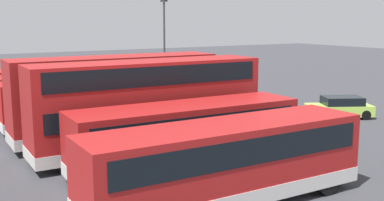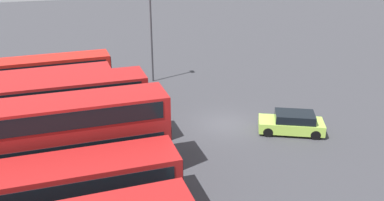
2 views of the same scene
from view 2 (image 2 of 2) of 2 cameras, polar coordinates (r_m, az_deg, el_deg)
name	(u,v)px [view 2 (image 2 of 2)]	position (r m, az deg, el deg)	size (l,w,h in m)	color
ground_plane	(226,124)	(27.87, 4.83, -3.42)	(140.00, 140.00, 0.00)	#38383D
bus_single_deck_second	(66,190)	(18.94, -17.63, -12.09)	(2.87, 10.28, 2.95)	#A51919
bus_double_decker_third	(58,140)	(21.54, -18.72, -5.34)	(2.87, 11.51, 4.55)	#A51919
bus_double_decker_fourth	(51,115)	(24.64, -19.55, -1.96)	(2.84, 11.31, 4.55)	#A51919
bus_single_deck_fifth	(47,105)	(28.52, -20.06, -0.59)	(2.78, 10.38, 2.95)	#B71411
bus_single_deck_sixth	(43,89)	(31.71, -20.64, 1.56)	(2.62, 10.26, 2.95)	#A51919
bus_single_deck_seventh	(48,73)	(35.44, -19.93, 3.72)	(2.67, 10.27, 2.95)	red
car_hatchback_silver	(292,123)	(27.14, 14.13, -3.15)	(3.52, 4.57, 1.43)	#A5D14C
lamp_post_tall	(151,29)	(35.27, -5.88, 10.11)	(0.70, 0.30, 8.13)	#38383D
waste_bin_yellow	(145,88)	(33.39, -6.77, 1.76)	(0.60, 0.60, 0.95)	#333338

